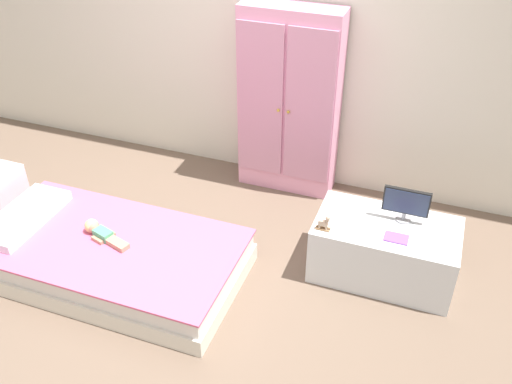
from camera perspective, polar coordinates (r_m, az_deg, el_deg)
The scene contains 10 objects.
ground_plane at distance 3.97m, azimuth -7.12°, elevation -8.97°, with size 10.00×10.00×0.02m, color brown.
back_wall at distance 4.54m, azimuth 0.78°, elevation 17.19°, with size 6.40×0.05×2.70m, color silver.
bed at distance 4.04m, azimuth -14.37°, elevation -6.37°, with size 1.79×0.96×0.27m.
pillow at distance 4.32m, azimuth -22.43°, elevation -2.30°, with size 0.32×0.69×0.07m, color silver.
doll at distance 4.00m, azimuth -15.60°, elevation -3.82°, with size 0.39×0.18×0.10m.
wardrobe at distance 4.51m, azimuth 3.37°, elevation 8.99°, with size 0.79×0.30×1.52m.
tv_stand at distance 3.94m, azimuth 12.83°, elevation -5.74°, with size 0.94×0.53×0.42m, color silver.
tv_monitor at distance 3.80m, azimuth 14.94°, elevation -1.08°, with size 0.30×0.10×0.24m.
rocking_horse_toy at distance 3.67m, azimuth 6.94°, elevation -3.13°, with size 0.10×0.04×0.12m.
book_purple at distance 3.71m, azimuth 14.01°, elevation -4.54°, with size 0.15×0.10×0.01m, color #8E51B2.
Camera 1 is at (1.44, -2.51, 2.71)m, focal length 39.57 mm.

